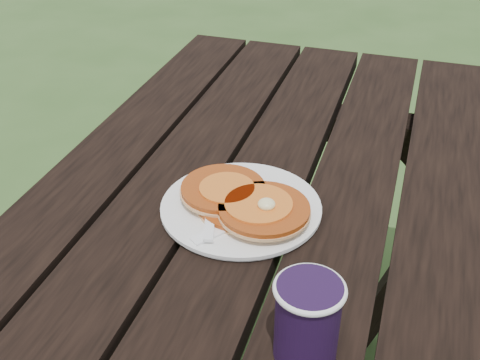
% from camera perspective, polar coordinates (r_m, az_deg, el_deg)
% --- Properties ---
extents(plate, '(0.27, 0.27, 0.01)m').
position_cam_1_polar(plate, '(0.97, 0.10, -2.67)').
color(plate, white).
rests_on(plate, picnic_table).
extents(pancake_stack, '(0.22, 0.17, 0.04)m').
position_cam_1_polar(pancake_stack, '(0.95, 0.41, -2.05)').
color(pancake_stack, '#AB4513').
rests_on(pancake_stack, plate).
extents(knife, '(0.12, 0.16, 0.00)m').
position_cam_1_polar(knife, '(0.93, 0.14, -3.84)').
color(knife, white).
rests_on(knife, plate).
extents(fork, '(0.08, 0.16, 0.01)m').
position_cam_1_polar(fork, '(0.93, -2.86, -3.66)').
color(fork, white).
rests_on(fork, plate).
extents(coffee_cup, '(0.08, 0.08, 0.11)m').
position_cam_1_polar(coffee_cup, '(0.72, 6.42, -12.77)').
color(coffee_cup, black).
rests_on(coffee_cup, picnic_table).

